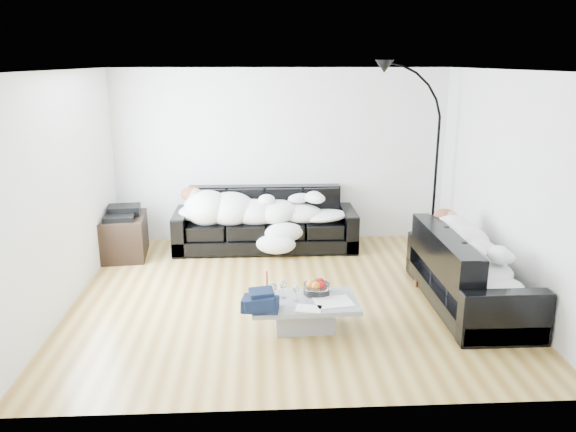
{
  "coord_description": "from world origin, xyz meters",
  "views": [
    {
      "loc": [
        -0.34,
        -6.16,
        2.7
      ],
      "look_at": [
        0.0,
        0.3,
        0.9
      ],
      "focal_mm": 35.0,
      "sensor_mm": 36.0,
      "label": 1
    }
  ],
  "objects_px": {
    "sleeper_back": "(265,207)",
    "av_cabinet": "(124,236)",
    "stereo": "(122,212)",
    "floor_lamp": "(436,169)",
    "sofa_right": "(470,269)",
    "shoes": "(429,281)",
    "sofa_back": "(265,220)",
    "wine_glass_c": "(297,293)",
    "candle_right": "(267,282)",
    "sleeper_right": "(472,251)",
    "wine_glass_b": "(274,292)",
    "coffee_table": "(304,314)",
    "wine_glass_a": "(283,290)",
    "fruit_bowl": "(317,286)",
    "candle_left": "(267,284)"
  },
  "relations": [
    {
      "from": "coffee_table",
      "to": "wine_glass_b",
      "type": "height_order",
      "value": "wine_glass_b"
    },
    {
      "from": "sofa_back",
      "to": "candle_left",
      "type": "relative_size",
      "value": 12.01
    },
    {
      "from": "sofa_back",
      "to": "shoes",
      "type": "xyz_separation_m",
      "value": [
        2.02,
        -1.52,
        -0.39
      ]
    },
    {
      "from": "coffee_table",
      "to": "candle_right",
      "type": "relative_size",
      "value": 4.91
    },
    {
      "from": "sofa_right",
      "to": "candle_left",
      "type": "xyz_separation_m",
      "value": [
        -2.3,
        -0.33,
        0.01
      ]
    },
    {
      "from": "sofa_right",
      "to": "shoes",
      "type": "bearing_deg",
      "value": 23.57
    },
    {
      "from": "coffee_table",
      "to": "av_cabinet",
      "type": "distance_m",
      "value": 3.37
    },
    {
      "from": "sleeper_right",
      "to": "wine_glass_c",
      "type": "xyz_separation_m",
      "value": [
        -2.0,
        -0.53,
        -0.24
      ]
    },
    {
      "from": "av_cabinet",
      "to": "floor_lamp",
      "type": "xyz_separation_m",
      "value": [
        4.46,
        0.11,
        0.9
      ]
    },
    {
      "from": "sofa_right",
      "to": "coffee_table",
      "type": "height_order",
      "value": "sofa_right"
    },
    {
      "from": "stereo",
      "to": "shoes",
      "type": "bearing_deg",
      "value": -24.72
    },
    {
      "from": "wine_glass_c",
      "to": "coffee_table",
      "type": "bearing_deg",
      "value": 9.42
    },
    {
      "from": "av_cabinet",
      "to": "shoes",
      "type": "bearing_deg",
      "value": -23.26
    },
    {
      "from": "candle_left",
      "to": "candle_right",
      "type": "xyz_separation_m",
      "value": [
        -0.0,
        0.06,
        0.0
      ]
    },
    {
      "from": "wine_glass_c",
      "to": "stereo",
      "type": "distance_m",
      "value": 3.32
    },
    {
      "from": "sleeper_back",
      "to": "candle_right",
      "type": "distance_m",
      "value": 2.36
    },
    {
      "from": "sleeper_back",
      "to": "wine_glass_a",
      "type": "height_order",
      "value": "sleeper_back"
    },
    {
      "from": "candle_right",
      "to": "sofa_back",
      "type": "bearing_deg",
      "value": 89.62
    },
    {
      "from": "sofa_right",
      "to": "wine_glass_a",
      "type": "distance_m",
      "value": 2.18
    },
    {
      "from": "sleeper_right",
      "to": "wine_glass_b",
      "type": "xyz_separation_m",
      "value": [
        -2.24,
        -0.5,
        -0.23
      ]
    },
    {
      "from": "sleeper_right",
      "to": "sofa_right",
      "type": "bearing_deg",
      "value": 0.0
    },
    {
      "from": "wine_glass_b",
      "to": "candle_left",
      "type": "bearing_deg",
      "value": 110.5
    },
    {
      "from": "shoes",
      "to": "stereo",
      "type": "height_order",
      "value": "stereo"
    },
    {
      "from": "stereo",
      "to": "floor_lamp",
      "type": "distance_m",
      "value": 4.49
    },
    {
      "from": "sofa_back",
      "to": "wine_glass_a",
      "type": "height_order",
      "value": "sofa_back"
    },
    {
      "from": "sleeper_right",
      "to": "wine_glass_b",
      "type": "bearing_deg",
      "value": 102.58
    },
    {
      "from": "coffee_table",
      "to": "wine_glass_c",
      "type": "height_order",
      "value": "wine_glass_c"
    },
    {
      "from": "candle_right",
      "to": "floor_lamp",
      "type": "height_order",
      "value": "floor_lamp"
    },
    {
      "from": "stereo",
      "to": "wine_glass_c",
      "type": "bearing_deg",
      "value": -53.67
    },
    {
      "from": "sleeper_right",
      "to": "stereo",
      "type": "relative_size",
      "value": 4.07
    },
    {
      "from": "wine_glass_b",
      "to": "stereo",
      "type": "xyz_separation_m",
      "value": [
        -2.05,
        2.37,
        0.24
      ]
    },
    {
      "from": "wine_glass_c",
      "to": "av_cabinet",
      "type": "height_order",
      "value": "av_cabinet"
    },
    {
      "from": "wine_glass_c",
      "to": "candle_right",
      "type": "xyz_separation_m",
      "value": [
        -0.3,
        0.26,
        0.03
      ]
    },
    {
      "from": "fruit_bowl",
      "to": "candle_left",
      "type": "distance_m",
      "value": 0.52
    },
    {
      "from": "wine_glass_c",
      "to": "floor_lamp",
      "type": "distance_m",
      "value": 3.41
    },
    {
      "from": "coffee_table",
      "to": "stereo",
      "type": "relative_size",
      "value": 2.48
    },
    {
      "from": "sofa_right",
      "to": "wine_glass_c",
      "type": "height_order",
      "value": "sofa_right"
    },
    {
      "from": "sleeper_right",
      "to": "fruit_bowl",
      "type": "relative_size",
      "value": 6.34
    },
    {
      "from": "coffee_table",
      "to": "stereo",
      "type": "xyz_separation_m",
      "value": [
        -2.37,
        2.39,
        0.49
      ]
    },
    {
      "from": "candle_right",
      "to": "shoes",
      "type": "height_order",
      "value": "candle_right"
    },
    {
      "from": "wine_glass_a",
      "to": "coffee_table",
      "type": "bearing_deg",
      "value": -19.86
    },
    {
      "from": "wine_glass_a",
      "to": "sofa_right",
      "type": "bearing_deg",
      "value": 11.66
    },
    {
      "from": "sleeper_back",
      "to": "floor_lamp",
      "type": "distance_m",
      "value": 2.52
    },
    {
      "from": "sleeper_back",
      "to": "av_cabinet",
      "type": "height_order",
      "value": "sleeper_back"
    },
    {
      "from": "sleeper_right",
      "to": "av_cabinet",
      "type": "distance_m",
      "value": 4.69
    },
    {
      "from": "wine_glass_b",
      "to": "av_cabinet",
      "type": "bearing_deg",
      "value": 130.93
    },
    {
      "from": "sofa_right",
      "to": "sleeper_back",
      "type": "xyz_separation_m",
      "value": [
        -2.29,
        2.08,
        0.22
      ]
    },
    {
      "from": "floor_lamp",
      "to": "candle_right",
      "type": "bearing_deg",
      "value": -122.22
    },
    {
      "from": "fruit_bowl",
      "to": "stereo",
      "type": "xyz_separation_m",
      "value": [
        -2.51,
        2.22,
        0.24
      ]
    },
    {
      "from": "wine_glass_c",
      "to": "fruit_bowl",
      "type": "bearing_deg",
      "value": 38.46
    }
  ]
}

